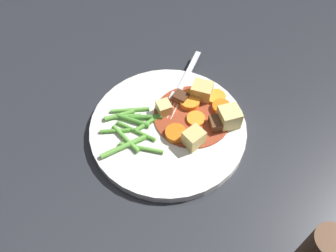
{
  "coord_description": "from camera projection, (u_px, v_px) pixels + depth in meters",
  "views": [
    {
      "loc": [
        -0.08,
        -0.35,
        0.52
      ],
      "look_at": [
        0.0,
        0.0,
        0.02
      ],
      "focal_mm": 39.26,
      "sensor_mm": 36.0,
      "label": 1
    }
  ],
  "objects": [
    {
      "name": "green_bean_1",
      "position": [
        115.0,
        131.0,
        0.61
      ],
      "size": [
        0.05,
        0.01,
        0.01
      ],
      "primitive_type": "cylinder",
      "rotation": [
        0.0,
        1.57,
        2.97
      ],
      "color": "#599E38",
      "rests_on": "dinner_plate"
    },
    {
      "name": "green_bean_2",
      "position": [
        136.0,
        130.0,
        0.61
      ],
      "size": [
        0.06,
        0.06,
        0.01
      ],
      "primitive_type": "cylinder",
      "rotation": [
        0.0,
        1.57,
        2.4
      ],
      "color": "#599E38",
      "rests_on": "dinner_plate"
    },
    {
      "name": "potato_chunk_1",
      "position": [
        202.0,
        91.0,
        0.65
      ],
      "size": [
        0.05,
        0.04,
        0.03
      ],
      "primitive_type": "cube",
      "rotation": [
        0.0,
        0.0,
        5.73
      ],
      "color": "#DBBC6B",
      "rests_on": "dinner_plate"
    },
    {
      "name": "carrot_slice_5",
      "position": [
        216.0,
        97.0,
        0.65
      ],
      "size": [
        0.05,
        0.05,
        0.01
      ],
      "primitive_type": "cylinder",
      "rotation": [
        0.0,
        0.0,
        0.88
      ],
      "color": "orange",
      "rests_on": "dinner_plate"
    },
    {
      "name": "carrot_slice_0",
      "position": [
        221.0,
        107.0,
        0.64
      ],
      "size": [
        0.04,
        0.04,
        0.01
      ],
      "primitive_type": "cylinder",
      "rotation": [
        0.0,
        0.0,
        5.13
      ],
      "color": "orange",
      "rests_on": "dinner_plate"
    },
    {
      "name": "dinner_plate",
      "position": [
        168.0,
        129.0,
        0.63
      ],
      "size": [
        0.27,
        0.27,
        0.02
      ],
      "primitive_type": "cylinder",
      "color": "white",
      "rests_on": "ground_plane"
    },
    {
      "name": "green_bean_0",
      "position": [
        133.0,
        120.0,
        0.62
      ],
      "size": [
        0.05,
        0.04,
        0.01
      ],
      "primitive_type": "cylinder",
      "rotation": [
        0.0,
        1.57,
        2.54
      ],
      "color": "#4C8E33",
      "rests_on": "dinner_plate"
    },
    {
      "name": "ground_plane",
      "position": [
        168.0,
        131.0,
        0.64
      ],
      "size": [
        3.0,
        3.0,
        0.0
      ],
      "primitive_type": "plane",
      "color": "#26282D"
    },
    {
      "name": "green_bean_3",
      "position": [
        130.0,
        110.0,
        0.64
      ],
      "size": [
        0.07,
        0.02,
        0.01
      ],
      "primitive_type": "cylinder",
      "rotation": [
        0.0,
        1.57,
        2.99
      ],
      "color": "#66AD42",
      "rests_on": "dinner_plate"
    },
    {
      "name": "fork",
      "position": [
        182.0,
        85.0,
        0.67
      ],
      "size": [
        0.11,
        0.15,
        0.0
      ],
      "color": "silver",
      "rests_on": "dinner_plate"
    },
    {
      "name": "green_bean_5",
      "position": [
        152.0,
        120.0,
        0.63
      ],
      "size": [
        0.07,
        0.04,
        0.01
      ],
      "primitive_type": "cylinder",
      "rotation": [
        0.0,
        1.57,
        3.58
      ],
      "color": "#599E38",
      "rests_on": "dinner_plate"
    },
    {
      "name": "stew_sauce",
      "position": [
        192.0,
        116.0,
        0.63
      ],
      "size": [
        0.13,
        0.13,
        0.0
      ],
      "primitive_type": "cylinder",
      "color": "#93381E",
      "rests_on": "dinner_plate"
    },
    {
      "name": "carrot_slice_3",
      "position": [
        192.0,
        96.0,
        0.66
      ],
      "size": [
        0.04,
        0.04,
        0.01
      ],
      "primitive_type": "cylinder",
      "rotation": [
        0.0,
        0.0,
        5.51
      ],
      "color": "orange",
      "rests_on": "dinner_plate"
    },
    {
      "name": "green_bean_8",
      "position": [
        126.0,
        139.0,
        0.6
      ],
      "size": [
        0.04,
        0.06,
        0.01
      ],
      "primitive_type": "cylinder",
      "rotation": [
        0.0,
        1.57,
        2.07
      ],
      "color": "#66AD42",
      "rests_on": "dinner_plate"
    },
    {
      "name": "meat_chunk_1",
      "position": [
        181.0,
        98.0,
        0.65
      ],
      "size": [
        0.03,
        0.03,
        0.02
      ],
      "primitive_type": "cube",
      "rotation": [
        0.0,
        0.0,
        2.35
      ],
      "color": "#4C2B19",
      "rests_on": "dinner_plate"
    },
    {
      "name": "potato_chunk_2",
      "position": [
        165.0,
        108.0,
        0.63
      ],
      "size": [
        0.03,
        0.03,
        0.02
      ],
      "primitive_type": "cube",
      "rotation": [
        0.0,
        0.0,
        4.87
      ],
      "color": "#E5CC7A",
      "rests_on": "dinner_plate"
    },
    {
      "name": "green_bean_9",
      "position": [
        141.0,
        148.0,
        0.59
      ],
      "size": [
        0.07,
        0.04,
        0.01
      ],
      "primitive_type": "cylinder",
      "rotation": [
        0.0,
        1.57,
        2.68
      ],
      "color": "#66AD42",
      "rests_on": "dinner_plate"
    },
    {
      "name": "green_bean_7",
      "position": [
        146.0,
        117.0,
        0.63
      ],
      "size": [
        0.06,
        0.02,
        0.01
      ],
      "primitive_type": "cylinder",
      "rotation": [
        0.0,
        1.57,
        2.93
      ],
      "color": "#4C8E33",
      "rests_on": "dinner_plate"
    },
    {
      "name": "potato_chunk_0",
      "position": [
        194.0,
        138.0,
        0.59
      ],
      "size": [
        0.04,
        0.04,
        0.03
      ],
      "primitive_type": "cube",
      "rotation": [
        0.0,
        0.0,
        0.46
      ],
      "color": "#DBBC6B",
      "rests_on": "dinner_plate"
    },
    {
      "name": "green_bean_4",
      "position": [
        119.0,
        115.0,
        0.63
      ],
      "size": [
        0.05,
        0.01,
        0.01
      ],
      "primitive_type": "cylinder",
      "rotation": [
        0.0,
        1.57,
        3.25
      ],
      "color": "#66AD42",
      "rests_on": "dinner_plate"
    },
    {
      "name": "meat_chunk_0",
      "position": [
        217.0,
        123.0,
        0.61
      ],
      "size": [
        0.03,
        0.03,
        0.02
      ],
      "primitive_type": "cube",
      "rotation": [
        0.0,
        0.0,
        3.07
      ],
      "color": "#56331E",
      "rests_on": "dinner_plate"
    },
    {
      "name": "carrot_slice_2",
      "position": [
        176.0,
        134.0,
        0.61
      ],
      "size": [
        0.05,
        0.05,
        0.01
      ],
      "primitive_type": "cylinder",
      "rotation": [
        0.0,
        0.0,
        4.33
      ],
      "color": "orange",
      "rests_on": "dinner_plate"
    },
    {
      "name": "green_bean_10",
      "position": [
        123.0,
        147.0,
        0.59
      ],
      "size": [
        0.08,
        0.03,
        0.01
      ],
      "primitive_type": "cylinder",
      "rotation": [
        0.0,
        1.57,
        3.42
      ],
      "color": "#66AD42",
      "rests_on": "dinner_plate"
    },
    {
      "name": "carrot_slice_4",
      "position": [
        190.0,
        102.0,
        0.64
      ],
      "size": [
        0.04,
        0.04,
        0.01
      ],
      "primitive_type": "cylinder",
      "rotation": [
        0.0,
        0.0,
        0.25
      ],
      "color": "orange",
      "rests_on": "dinner_plate"
    },
    {
      "name": "green_bean_6",
      "position": [
        123.0,
        117.0,
        0.63
      ],
      "size": [
        0.06,
        0.01,
        0.01
      ],
      "primitive_type": "cylinder",
      "rotation": [
        0.0,
        1.57,
        3.01
      ],
      "color": "#66AD42",
      "rests_on": "dinner_plate"
    },
    {
      "name": "carrot_slice_1",
      "position": [
        196.0,
        119.0,
        0.63
      ],
      "size": [
        0.04,
        0.04,
        0.01
      ],
      "primitive_type": "cylinder",
      "rotation": [
        0.0,
        0.0,
        1.94
      ],
      "color": "orange",
      "rests_on": "dinner_plate"
    },
    {
      "name": "potato_chunk_3",
      "position": [
        229.0,
        117.0,
        0.61
      ],
      "size": [
        0.04,
        0.03,
        0.03
      ],
      "primitive_type": "cube",
      "rotation": [
        0.0,
        0.0,
        1.63
      ],
      "color": "#E5CC7A",
      "rests_on": "dinner_plate"
    }
  ]
}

